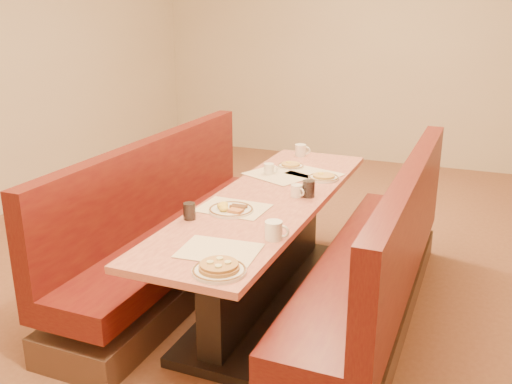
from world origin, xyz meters
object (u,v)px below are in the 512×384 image
at_px(booth_right, 377,271).
at_px(coffee_mug_c, 297,191).
at_px(booth_left, 172,236).
at_px(soda_tumbler_mid, 309,189).
at_px(coffee_mug_a, 274,230).
at_px(coffee_mug_b, 269,169).
at_px(soda_tumbler_near, 189,211).
at_px(coffee_mug_d, 301,150).
at_px(diner_table, 268,251).
at_px(pancake_plate, 219,269).
at_px(eggs_plate, 230,209).

xyz_separation_m(booth_right, coffee_mug_c, (-0.57, 0.09, 0.43)).
relative_size(booth_left, soda_tumbler_mid, 22.76).
relative_size(coffee_mug_a, coffee_mug_b, 1.27).
bearing_deg(coffee_mug_c, soda_tumbler_near, -100.47).
relative_size(coffee_mug_b, coffee_mug_c, 1.04).
height_order(booth_right, coffee_mug_c, booth_right).
bearing_deg(soda_tumbler_near, coffee_mug_d, 85.13).
distance_m(booth_right, coffee_mug_a, 0.89).
bearing_deg(booth_left, diner_table, 0.00).
bearing_deg(soda_tumbler_mid, coffee_mug_a, -86.48).
distance_m(coffee_mug_c, soda_tumbler_mid, 0.08).
distance_m(soda_tumbler_near, soda_tumbler_mid, 0.83).
bearing_deg(booth_right, coffee_mug_a, -125.53).
bearing_deg(soda_tumbler_near, coffee_mug_c, 54.55).
bearing_deg(pancake_plate, soda_tumbler_mid, 87.65).
height_order(booth_left, eggs_plate, booth_left).
relative_size(diner_table, coffee_mug_b, 23.70).
xyz_separation_m(coffee_mug_b, coffee_mug_d, (0.05, 0.60, 0.01)).
xyz_separation_m(pancake_plate, soda_tumbler_near, (-0.47, 0.56, 0.03)).
bearing_deg(booth_left, coffee_mug_a, -31.86).
height_order(booth_left, coffee_mug_a, booth_left).
height_order(eggs_plate, soda_tumbler_near, soda_tumbler_near).
bearing_deg(booth_right, booth_left, 180.00).
distance_m(coffee_mug_b, soda_tumbler_near, 1.05).
xyz_separation_m(coffee_mug_a, soda_tumbler_mid, (-0.05, 0.75, 0.00)).
height_order(diner_table, soda_tumbler_mid, soda_tumbler_mid).
relative_size(diner_table, soda_tumbler_mid, 22.76).
bearing_deg(soda_tumbler_mid, coffee_mug_b, 137.52).
height_order(coffee_mug_a, soda_tumbler_mid, soda_tumbler_mid).
bearing_deg(pancake_plate, coffee_mug_a, 78.48).
height_order(diner_table, booth_left, booth_left).
bearing_deg(soda_tumbler_near, pancake_plate, -50.31).
relative_size(pancake_plate, coffee_mug_a, 1.91).
bearing_deg(soda_tumbler_mid, coffee_mug_c, -158.72).
bearing_deg(booth_right, pancake_plate, -116.40).
bearing_deg(coffee_mug_b, pancake_plate, -89.31).
distance_m(pancake_plate, coffee_mug_a, 0.48).
relative_size(booth_right, eggs_plate, 9.27).
bearing_deg(coffee_mug_a, coffee_mug_b, 107.90).
height_order(eggs_plate, coffee_mug_d, coffee_mug_d).
height_order(booth_right, eggs_plate, booth_right).
height_order(diner_table, coffee_mug_d, coffee_mug_d).
xyz_separation_m(pancake_plate, eggs_plate, (-0.30, 0.77, -0.00)).
bearing_deg(soda_tumbler_mid, booth_right, -13.09).
distance_m(eggs_plate, coffee_mug_b, 0.84).
height_order(coffee_mug_d, soda_tumbler_near, soda_tumbler_near).
height_order(pancake_plate, coffee_mug_d, coffee_mug_d).
relative_size(pancake_plate, eggs_plate, 0.95).
bearing_deg(booth_right, coffee_mug_c, 171.17).
bearing_deg(soda_tumbler_mid, booth_left, -173.21).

